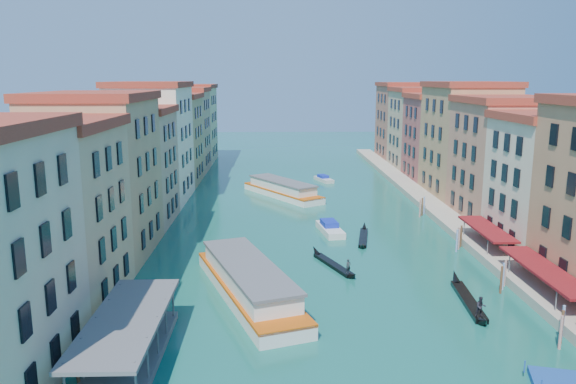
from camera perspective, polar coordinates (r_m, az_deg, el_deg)
name	(u,v)px	position (r m, az deg, el deg)	size (l,w,h in m)	color
left_bank_palazzos	(144,151)	(96.30, -14.38, 4.06)	(12.80, 128.40, 21.00)	#C9B693
right_bank_palazzos	(478,149)	(100.42, 18.70, 4.13)	(12.80, 128.40, 21.00)	brown
quay	(428,203)	(99.49, 14.03, -1.08)	(4.00, 140.00, 1.00)	#B0A98E
restaurant_awnings	(548,272)	(61.01, 24.89, -7.38)	(3.20, 44.55, 3.12)	maroon
vaporetto_stop	(128,344)	(46.62, -15.96, -14.61)	(5.40, 16.40, 3.65)	#5F5F62
mooring_poles_right	(493,269)	(65.28, 20.07, -7.34)	(1.44, 54.24, 3.20)	#512C1B
mooring_poles_left	(95,346)	(47.35, -18.97, -14.57)	(0.24, 8.24, 3.20)	#512C1B
vaporetto_near	(248,282)	(57.14, -4.04, -9.09)	(12.48, 23.34, 3.41)	silver
vaporetto_far	(282,189)	(104.10, -0.59, 0.30)	(14.82, 19.52, 3.01)	white
gondola_fore	(333,264)	(66.13, 4.62, -7.26)	(4.87, 10.58, 2.21)	black
gondola_right	(469,299)	(58.25, 17.91, -10.33)	(2.04, 12.91, 2.57)	black
gondola_far	(363,236)	(77.65, 7.66, -4.50)	(2.94, 11.18, 1.59)	black
motorboat_mid	(330,228)	(80.23, 4.28, -3.68)	(3.63, 8.08, 1.62)	silver
motorboat_far	(324,179)	(119.72, 3.64, 1.35)	(3.98, 6.62, 1.31)	beige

